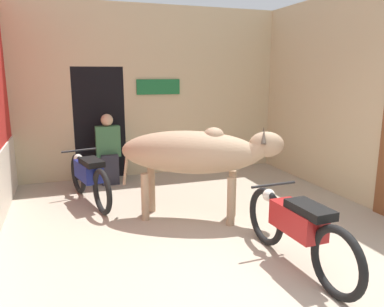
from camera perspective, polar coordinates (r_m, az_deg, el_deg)
The scene contains 8 objects.
ground_plane at distance 3.93m, azimuth 11.16°, elevation -19.69°, with size 30.00×30.00×0.00m, color tan.
wall_back_with_doorway at distance 7.81m, azimuth -8.83°, elevation 7.87°, with size 5.31×0.93×3.36m.
wall_right_with_door at distance 6.79m, azimuth 22.46°, elevation 7.90°, with size 0.22×4.58×3.36m.
cow at distance 5.22m, azimuth 0.54°, elevation 0.07°, with size 2.22×1.48×1.36m.
motorcycle_near at distance 4.20m, azimuth 15.73°, elevation -10.73°, with size 0.58×1.92×0.81m.
motorcycle_far at distance 6.21m, azimuth -15.44°, elevation -3.26°, with size 0.66×1.87×0.80m.
shopkeeper_seated at distance 7.20m, azimuth -12.61°, elevation 0.94°, with size 0.45×0.34×1.31m.
plastic_stool at distance 7.29m, azimuth -15.43°, elevation -2.67°, with size 0.35×0.35×0.46m.
Camera 1 is at (-1.75, -2.85, 2.06)m, focal length 35.00 mm.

